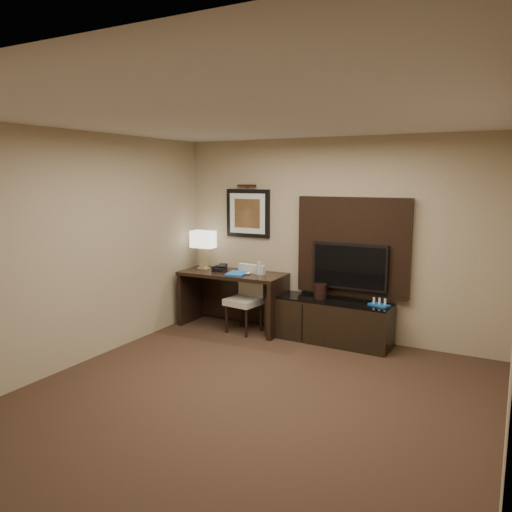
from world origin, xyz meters
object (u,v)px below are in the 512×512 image
Objects in this scene: credenza at (328,321)px; tv at (350,266)px; table_lamp at (203,251)px; minibar_tray at (379,302)px; desk_chair at (244,301)px; desk_phone at (220,268)px; ice_bucket at (320,291)px; desk at (233,300)px; water_bottle at (259,268)px.

credenza is 1.67× the size of tv.
table_lamp reaches higher than minibar_tray.
credenza is 3.16× the size of table_lamp.
desk_chair is 4.96× the size of desk_phone.
ice_bucket reaches higher than credenza.
credenza is at bearing -148.99° from tv.
table_lamp is at bearing -176.36° from tv.
ice_bucket is 0.77× the size of minibar_tray.
minibar_tray is at bearing 12.82° from desk_chair.
minibar_tray is at bearing -17.67° from tv.
desk_chair is at bearing -11.55° from table_lamp.
desk_phone is 2.34m from minibar_tray.
minibar_tray is (2.12, 0.05, 0.21)m from desk.
table_lamp is 0.96m from water_bottle.
desk_chair reaches higher than ice_bucket.
credenza is 1.75m from desk_phone.
tv is 5.46× the size of desk_phone.
tv is at bearing 18.81° from ice_bucket.
desk reaches higher than minibar_tray.
water_bottle reaches higher than ice_bucket.
table_lamp is 2.89× the size of desk_phone.
credenza is 0.78m from tv.
minibar_tray reaches higher than credenza.
minibar_tray is (1.70, 0.02, -0.29)m from water_bottle.
desk is 0.65m from water_bottle.
ice_bucket is (1.85, 0.02, -0.41)m from table_lamp.
water_bottle reaches higher than desk.
water_bottle is at bearing -177.64° from ice_bucket.
water_bottle reaches higher than credenza.
table_lamp is (-0.78, 0.16, 0.63)m from desk_chair.
desk is 1.68× the size of desk_chair.
desk_phone is (-1.65, -0.06, 0.58)m from credenza.
table_lamp reaches higher than desk_phone.
minibar_tray is (1.87, 0.16, 0.17)m from desk_chair.
water_bottle is at bearing -1.11° from table_lamp.
desk_chair reaches higher than credenza.
tv reaches higher than ice_bucket.
desk_chair is (-1.43, -0.30, -0.57)m from tv.
tv reaches higher than water_bottle.
tv is 1.90m from desk_phone.
desk_chair is at bearing -175.10° from minibar_tray.
tv is 1.89× the size of table_lamp.
credenza is 6.65× the size of minibar_tray.
desk_phone is at bearing -176.23° from water_bottle.
water_bottle is (-1.03, -0.02, 0.62)m from credenza.
desk_phone is at bearing -177.06° from ice_bucket.
tv is at bearing 7.17° from water_bottle.
water_bottle is at bearing 2.50° from desk.
desk_phone is 0.95× the size of ice_bucket.
table_lamp is 2.89× the size of water_bottle.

